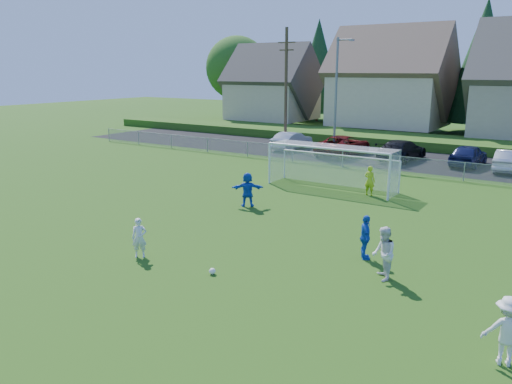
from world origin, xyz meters
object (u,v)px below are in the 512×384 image
at_px(soccer_ball, 212,271).
at_px(player_blue_b, 248,189).
at_px(car_b, 292,141).
at_px(car_f, 509,160).
at_px(car_d, 402,150).
at_px(goalkeeper, 370,181).
at_px(car_c, 343,145).
at_px(player_white_a, 139,238).
at_px(player_white_b, 384,254).
at_px(player_blue_a, 365,237).
at_px(car_e, 468,155).
at_px(player_white_c, 507,331).
at_px(soccer_goal, 333,160).

relative_size(soccer_ball, player_blue_b, 0.13).
xyz_separation_m(car_b, car_f, (16.76, -0.17, -0.02)).
distance_m(car_b, car_d, 9.48).
relative_size(goalkeeper, car_c, 0.28).
distance_m(player_white_a, player_white_b, 8.60).
relative_size(player_blue_a, goalkeeper, 1.00).
height_order(goalkeeper, car_e, goalkeeper).
bearing_deg(soccer_ball, car_d, 93.36).
xyz_separation_m(player_white_c, car_d, (-10.37, 25.18, -0.07)).
bearing_deg(player_white_a, player_blue_b, 54.43).
relative_size(player_blue_a, car_e, 0.36).
bearing_deg(goalkeeper, player_white_c, 125.86).
height_order(soccer_ball, player_white_c, player_white_c).
xyz_separation_m(player_white_a, car_e, (6.39, 25.34, 0.04)).
bearing_deg(car_e, soccer_goal, 69.24).
relative_size(player_white_b, player_blue_a, 1.09).
bearing_deg(soccer_goal, player_white_a, -94.99).
distance_m(player_white_b, goalkeeper, 11.35).
bearing_deg(player_blue_a, car_c, -5.81).
bearing_deg(player_white_b, car_d, 165.65).
distance_m(player_white_b, car_d, 22.95).
relative_size(player_blue_a, car_b, 0.36).
bearing_deg(player_white_a, car_b, 67.09).
bearing_deg(soccer_ball, car_f, 76.72).
distance_m(player_blue_b, car_d, 17.24).
height_order(car_b, car_f, car_b).
distance_m(player_white_a, car_b, 26.20).
xyz_separation_m(car_b, soccer_goal, (8.95, -11.12, 0.88)).
bearing_deg(goalkeeper, car_e, -98.98).
bearing_deg(player_blue_b, car_b, -101.82).
xyz_separation_m(soccer_ball, soccer_goal, (-1.99, 13.74, 1.52)).
height_order(player_white_c, soccer_goal, soccer_goal).
relative_size(soccer_ball, car_e, 0.05).
height_order(car_e, soccer_goal, soccer_goal).
xyz_separation_m(car_c, soccer_goal, (4.02, -10.69, 0.83)).
height_order(player_white_a, player_white_b, player_white_b).
height_order(player_blue_b, car_e, player_blue_b).
distance_m(player_white_b, car_f, 21.96).
bearing_deg(car_e, car_f, 173.35).
height_order(car_b, car_e, car_e).
distance_m(player_white_b, soccer_goal, 12.99).
bearing_deg(car_c, player_blue_a, 117.73).
relative_size(player_white_c, car_b, 0.37).
bearing_deg(soccer_ball, player_blue_b, 116.37).
height_order(player_blue_a, player_blue_b, player_blue_b).
bearing_deg(soccer_goal, player_blue_b, -106.97).
distance_m(player_white_c, car_d, 27.23).
bearing_deg(car_c, player_white_c, 123.11).
bearing_deg(player_white_a, player_blue_a, -8.03).
bearing_deg(soccer_ball, car_c, 103.82).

